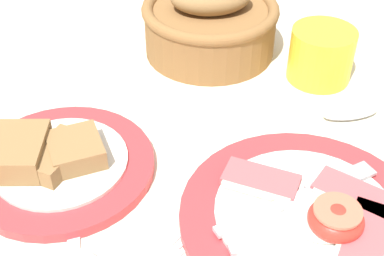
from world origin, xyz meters
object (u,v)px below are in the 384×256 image
at_px(breakfast_plate, 310,218).
at_px(sugar_cup, 321,53).
at_px(teaspoon_by_saucer, 371,110).
at_px(bread_basket, 210,23).
at_px(bread_plate, 56,161).

distance_m(breakfast_plate, sugar_cup, 0.26).
relative_size(breakfast_plate, teaspoon_by_saucer, 1.32).
relative_size(bread_basket, teaspoon_by_saucer, 1.02).
bearing_deg(teaspoon_by_saucer, sugar_cup, -70.17).
relative_size(breakfast_plate, sugar_cup, 2.93).
xyz_separation_m(bread_plate, sugar_cup, (0.28, 0.23, 0.02)).
bearing_deg(bread_basket, breakfast_plate, -64.58).
height_order(sugar_cup, bread_basket, bread_basket).
bearing_deg(breakfast_plate, bread_plate, 173.91).
distance_m(breakfast_plate, teaspoon_by_saucer, 0.21).
bearing_deg(sugar_cup, breakfast_plate, -91.83).
xyz_separation_m(breakfast_plate, bread_plate, (-0.27, 0.03, 0.00)).
relative_size(bread_plate, sugar_cup, 2.38).
bearing_deg(breakfast_plate, bread_basket, 115.42).
height_order(sugar_cup, teaspoon_by_saucer, sugar_cup).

